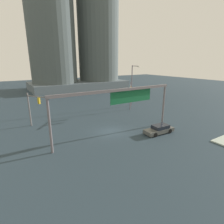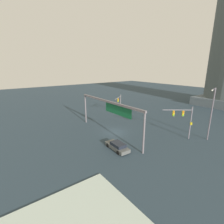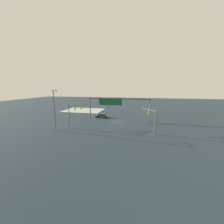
{
  "view_description": "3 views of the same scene",
  "coord_description": "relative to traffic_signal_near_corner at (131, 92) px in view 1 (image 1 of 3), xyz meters",
  "views": [
    {
      "loc": [
        -12.8,
        -20.84,
        10.03
      ],
      "look_at": [
        1.45,
        1.86,
        2.37
      ],
      "focal_mm": 28.45,
      "sensor_mm": 36.0,
      "label": 1
    },
    {
      "loc": [
        23.91,
        -18.86,
        12.54
      ],
      "look_at": [
        -1.09,
        -0.12,
        3.94
      ],
      "focal_mm": 26.49,
      "sensor_mm": 36.0,
      "label": 2
    },
    {
      "loc": [
        -6.59,
        38.0,
        9.9
      ],
      "look_at": [
        1.21,
        1.9,
        3.12
      ],
      "focal_mm": 22.15,
      "sensor_mm": 36.0,
      "label": 3
    }
  ],
  "objects": [
    {
      "name": "streetlamp_curved_arm",
      "position": [
        2.95,
        3.19,
        1.21
      ],
      "size": [
        0.54,
        2.19,
        9.22
      ],
      "rotation": [
        0.0,
        0.0,
        -1.43
      ],
      "color": "#635A64",
      "rests_on": "ground"
    },
    {
      "name": "sedan_car_approaching",
      "position": [
        -3.78,
        -11.75,
        -3.45
      ],
      "size": [
        4.6,
        1.96,
        1.21
      ],
      "rotation": [
        0.0,
        0.0,
        3.1
      ],
      "color": "#4E504E",
      "rests_on": "ground"
    },
    {
      "name": "traffic_signal_near_corner",
      "position": [
        0.0,
        0.0,
        0.0
      ],
      "size": [
        3.53,
        4.14,
        5.92
      ],
      "rotation": [
        0.0,
        0.0,
        -2.23
      ],
      "color": "slate",
      "rests_on": "ground"
    },
    {
      "name": "traffic_signal_opposite_side",
      "position": [
        -18.43,
        0.63,
        -0.46
      ],
      "size": [
        2.79,
        3.99,
        5.34
      ],
      "rotation": [
        0.0,
        0.0,
        -0.97
      ],
      "color": "slate",
      "rests_on": "ground"
    },
    {
      "name": "overhead_sign_gantry",
      "position": [
        -8.87,
        -9.32,
        1.41
      ],
      "size": [
        18.18,
        0.43,
        6.6
      ],
      "color": "slate",
      "rests_on": "ground"
    },
    {
      "name": "ground_plane",
      "position": [
        -9.51,
        -7.56,
        -4.03
      ],
      "size": [
        177.26,
        177.26,
        0.0
      ],
      "primitive_type": "plane",
      "color": "#293843"
    }
  ]
}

